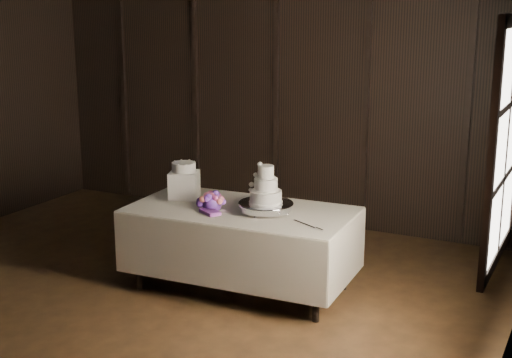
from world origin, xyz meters
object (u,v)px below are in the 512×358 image
object	(u,v)px
display_table	(241,245)
wedding_cake	(263,188)
small_cake	(184,167)
bouquet	(212,202)
cake_stand	(266,208)
box_pedestal	(184,185)

from	to	relation	value
display_table	wedding_cake	bearing A→B (deg)	-8.96
small_cake	bouquet	bearing A→B (deg)	-27.66
cake_stand	small_cake	world-z (taller)	small_cake
small_cake	cake_stand	bearing A→B (deg)	-6.69
cake_stand	bouquet	distance (m)	0.49
wedding_cake	box_pedestal	world-z (taller)	wedding_cake
small_cake	wedding_cake	bearing A→B (deg)	-7.77
cake_stand	small_cake	size ratio (longest dim) A/B	2.17
small_cake	display_table	bearing A→B (deg)	-8.23
cake_stand	small_cake	xyz separation A→B (m)	(-0.90, 0.11, 0.25)
wedding_cake	bouquet	world-z (taller)	wedding_cake
display_table	cake_stand	size ratio (longest dim) A/B	4.20
cake_stand	wedding_cake	xyz separation A→B (m)	(-0.02, -0.01, 0.18)
display_table	small_cake	xyz separation A→B (m)	(-0.65, 0.09, 0.64)
wedding_cake	bouquet	xyz separation A→B (m)	(-0.45, -0.11, -0.15)
bouquet	small_cake	world-z (taller)	small_cake
display_table	bouquet	size ratio (longest dim) A/B	4.91
display_table	cake_stand	distance (m)	0.46
box_pedestal	small_cake	distance (m)	0.17
box_pedestal	small_cake	size ratio (longest dim) A/B	1.17
wedding_cake	bouquet	bearing A→B (deg)	-145.56
bouquet	small_cake	size ratio (longest dim) A/B	1.86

